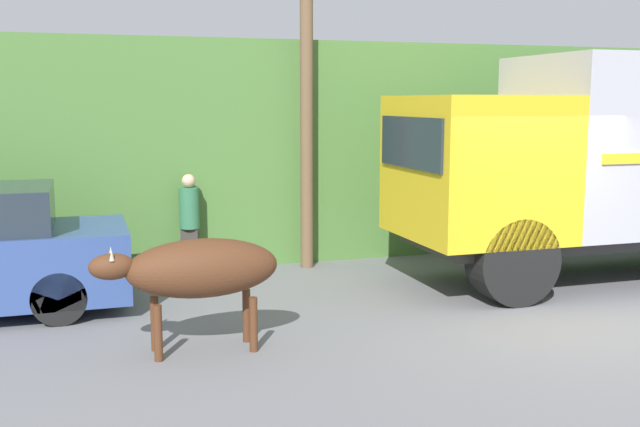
% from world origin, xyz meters
% --- Properties ---
extents(ground_plane, '(60.00, 60.00, 0.00)m').
position_xyz_m(ground_plane, '(0.00, 0.00, 0.00)').
color(ground_plane, slate).
extents(hillside_embankment, '(32.00, 5.35, 3.67)m').
position_xyz_m(hillside_embankment, '(0.00, 6.63, 1.84)').
color(hillside_embankment, '#4C7A38').
rests_on(hillside_embankment, ground_plane).
extents(cargo_truck, '(6.69, 2.29, 3.35)m').
position_xyz_m(cargo_truck, '(2.17, 1.51, 1.87)').
color(cargo_truck, '#2D2D2D').
rests_on(cargo_truck, ground_plane).
extents(brown_cow, '(1.99, 0.64, 1.24)m').
position_xyz_m(brown_cow, '(-4.49, -0.02, 0.91)').
color(brown_cow, '#512D19').
rests_on(brown_cow, ground_plane).
extents(pedestrian_on_hill, '(0.39, 0.39, 1.58)m').
position_xyz_m(pedestrian_on_hill, '(-4.06, 3.70, 0.87)').
color(pedestrian_on_hill, '#38332D').
rests_on(pedestrian_on_hill, ground_plane).
extents(utility_pole, '(0.90, 0.21, 5.47)m').
position_xyz_m(utility_pole, '(-2.18, 3.62, 2.86)').
color(utility_pole, brown).
rests_on(utility_pole, ground_plane).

